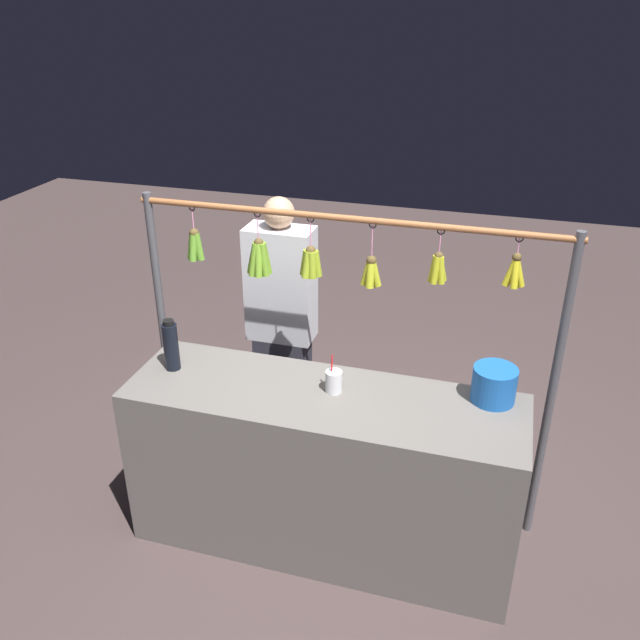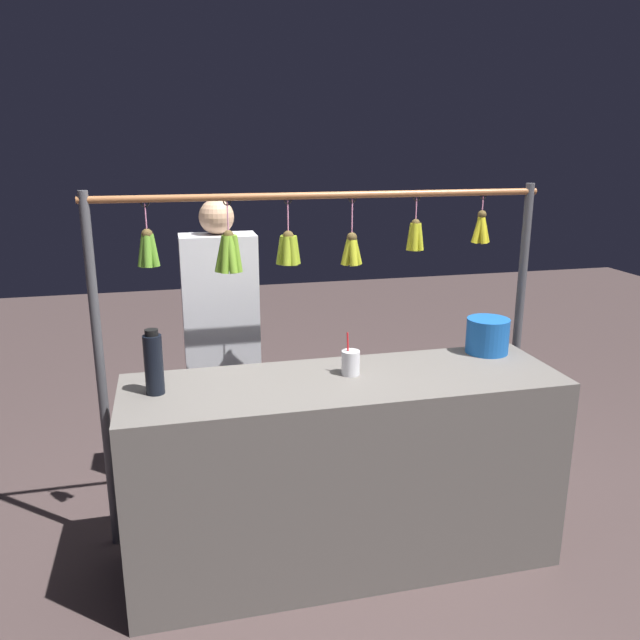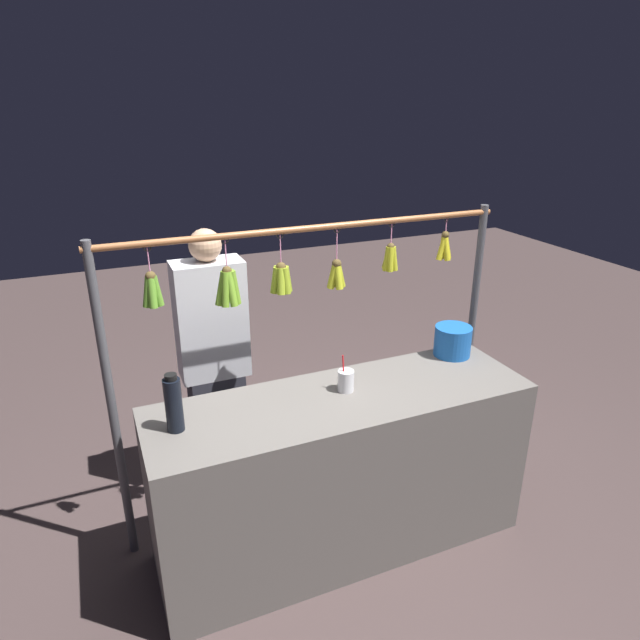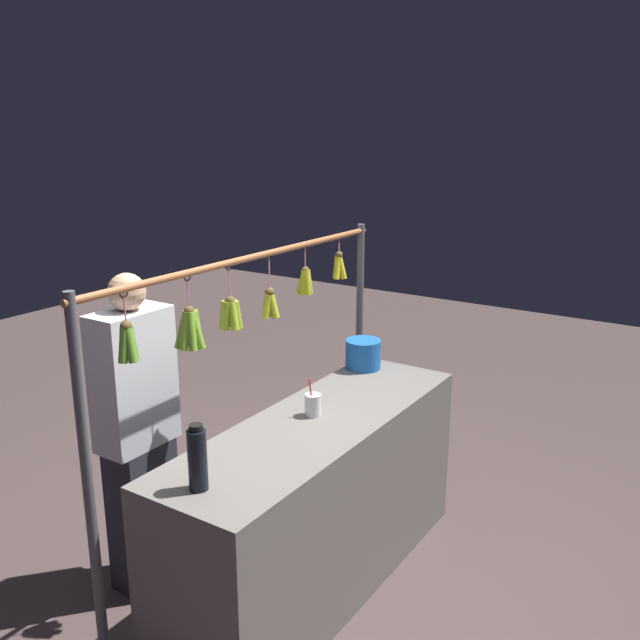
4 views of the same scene
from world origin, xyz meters
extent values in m
plane|color=#473837|center=(0.00, 0.00, 0.00)|extent=(12.00, 12.00, 0.00)
cube|color=#66605B|center=(0.00, 0.00, 0.45)|extent=(1.93, 0.59, 0.90)
cylinder|color=#4C4C51|center=(-1.05, -0.38, 0.85)|extent=(0.04, 0.04, 1.71)
cylinder|color=#4C4C51|center=(1.05, -0.38, 0.85)|extent=(0.04, 0.04, 1.71)
cylinder|color=#9E6038|center=(0.00, -0.38, 1.67)|extent=(2.16, 0.03, 0.03)
torus|color=black|center=(-0.80, -0.38, 1.65)|extent=(0.04, 0.01, 0.04)
cylinder|color=pink|center=(-0.80, -0.38, 1.60)|extent=(0.01, 0.01, 0.09)
sphere|color=brown|center=(-0.80, -0.38, 1.56)|extent=(0.04, 0.04, 0.04)
cylinder|color=gold|center=(-0.78, -0.37, 1.49)|extent=(0.07, 0.04, 0.15)
cylinder|color=gold|center=(-0.80, -0.36, 1.49)|extent=(0.04, 0.07, 0.15)
cylinder|color=gold|center=(-0.82, -0.38, 1.49)|extent=(0.07, 0.04, 0.15)
cylinder|color=gold|center=(-0.80, -0.39, 1.49)|extent=(0.03, 0.05, 0.15)
torus|color=black|center=(-0.45, -0.38, 1.65)|extent=(0.04, 0.01, 0.04)
cylinder|color=pink|center=(-0.45, -0.38, 1.58)|extent=(0.01, 0.01, 0.12)
sphere|color=brown|center=(-0.45, -0.38, 1.52)|extent=(0.04, 0.04, 0.04)
cylinder|color=gold|center=(-0.43, -0.37, 1.46)|extent=(0.05, 0.03, 0.13)
cylinder|color=gold|center=(-0.44, -0.36, 1.46)|extent=(0.04, 0.05, 0.14)
cylinder|color=gold|center=(-0.47, -0.36, 1.46)|extent=(0.05, 0.04, 0.14)
cylinder|color=gold|center=(-0.47, -0.39, 1.46)|extent=(0.06, 0.05, 0.14)
cylinder|color=gold|center=(-0.45, -0.39, 1.46)|extent=(0.04, 0.07, 0.14)
torus|color=black|center=(-0.13, -0.38, 1.65)|extent=(0.04, 0.01, 0.04)
cylinder|color=pink|center=(-0.13, -0.38, 1.56)|extent=(0.01, 0.01, 0.18)
sphere|color=brown|center=(-0.13, -0.38, 1.47)|extent=(0.05, 0.05, 0.05)
cylinder|color=gold|center=(-0.11, -0.38, 1.40)|extent=(0.07, 0.04, 0.14)
cylinder|color=gold|center=(-0.13, -0.36, 1.40)|extent=(0.04, 0.07, 0.14)
cylinder|color=gold|center=(-0.15, -0.38, 1.40)|extent=(0.07, 0.04, 0.14)
cylinder|color=gold|center=(-0.13, -0.39, 1.40)|extent=(0.04, 0.06, 0.14)
torus|color=black|center=(0.17, -0.38, 1.65)|extent=(0.04, 0.01, 0.04)
cylinder|color=pink|center=(0.17, -0.38, 1.56)|extent=(0.01, 0.01, 0.16)
sphere|color=brown|center=(0.17, -0.38, 1.48)|extent=(0.05, 0.05, 0.05)
cylinder|color=#95AF28|center=(0.20, -0.38, 1.42)|extent=(0.06, 0.04, 0.14)
cylinder|color=#95AF28|center=(0.18, -0.35, 1.42)|extent=(0.05, 0.07, 0.14)
cylinder|color=#95AF28|center=(0.16, -0.35, 1.42)|extent=(0.05, 0.05, 0.14)
cylinder|color=#95AF28|center=(0.14, -0.38, 1.42)|extent=(0.06, 0.04, 0.14)
cylinder|color=#95AF28|center=(0.16, -0.40, 1.42)|extent=(0.06, 0.07, 0.14)
cylinder|color=#95AF28|center=(0.19, -0.40, 1.42)|extent=(0.05, 0.05, 0.14)
torus|color=black|center=(0.45, -0.38, 1.65)|extent=(0.04, 0.01, 0.04)
cylinder|color=pink|center=(0.45, -0.38, 1.57)|extent=(0.01, 0.01, 0.15)
sphere|color=brown|center=(0.45, -0.38, 1.50)|extent=(0.05, 0.05, 0.05)
cylinder|color=#70A32C|center=(0.48, -0.37, 1.41)|extent=(0.07, 0.04, 0.17)
cylinder|color=#70A32C|center=(0.47, -0.35, 1.41)|extent=(0.06, 0.06, 0.18)
cylinder|color=#70A32C|center=(0.44, -0.34, 1.41)|extent=(0.05, 0.08, 0.17)
cylinder|color=#70A32C|center=(0.42, -0.36, 1.41)|extent=(0.06, 0.04, 0.17)
cylinder|color=#70A32C|center=(0.42, -0.39, 1.41)|extent=(0.06, 0.05, 0.17)
cylinder|color=#70A32C|center=(0.44, -0.41, 1.41)|extent=(0.04, 0.07, 0.17)
cylinder|color=#70A32C|center=(0.47, -0.40, 1.41)|extent=(0.07, 0.07, 0.18)
torus|color=black|center=(0.80, -0.38, 1.65)|extent=(0.04, 0.01, 0.04)
cylinder|color=pink|center=(0.80, -0.38, 1.58)|extent=(0.01, 0.01, 0.13)
sphere|color=brown|center=(0.80, -0.38, 1.51)|extent=(0.05, 0.05, 0.05)
cylinder|color=#609E2D|center=(0.82, -0.38, 1.44)|extent=(0.06, 0.04, 0.15)
cylinder|color=#609E2D|center=(0.81, -0.36, 1.44)|extent=(0.04, 0.06, 0.15)
cylinder|color=#609E2D|center=(0.78, -0.37, 1.44)|extent=(0.06, 0.04, 0.15)
cylinder|color=#609E2D|center=(0.80, -0.39, 1.44)|extent=(0.04, 0.06, 0.15)
cylinder|color=black|center=(0.80, -0.03, 1.03)|extent=(0.08, 0.08, 0.25)
cylinder|color=black|center=(0.80, -0.03, 1.17)|extent=(0.05, 0.05, 0.02)
cylinder|color=blue|center=(-0.78, -0.19, 0.99)|extent=(0.21, 0.21, 0.17)
cylinder|color=silver|center=(-0.04, -0.05, 0.96)|extent=(0.08, 0.08, 0.11)
cylinder|color=red|center=(-0.03, -0.05, 1.00)|extent=(0.01, 0.04, 0.19)
cube|color=#2D2D38|center=(0.47, -0.74, 0.39)|extent=(0.31, 0.21, 0.77)
cube|color=silver|center=(0.47, -0.74, 1.11)|extent=(0.39, 0.21, 0.68)
sphere|color=tan|center=(0.47, -0.74, 1.54)|extent=(0.18, 0.18, 0.18)
camera|label=1|loc=(-0.74, 2.56, 2.65)|focal=37.29mm
camera|label=2|loc=(0.72, 2.50, 1.90)|focal=35.65mm
camera|label=3|loc=(1.05, 2.17, 2.28)|focal=31.35mm
camera|label=4|loc=(2.59, 1.71, 2.28)|focal=38.95mm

